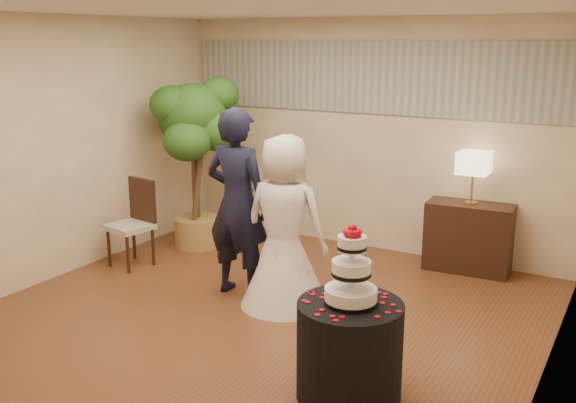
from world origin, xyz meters
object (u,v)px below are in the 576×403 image
Objects in this scene: cake_table at (349,351)px; wedding_cake at (352,265)px; groom at (238,203)px; table_lamp at (473,178)px; side_chair at (130,224)px; ficus_tree at (195,162)px; console at (468,237)px; bride at (284,222)px.

cake_table is 0.66m from wedding_cake.
table_lamp is (1.85, 1.84, 0.11)m from groom.
wedding_cake reaches higher than side_chair.
ficus_tree is at bearing 144.16° from cake_table.
groom is 3.30× the size of table_lamp.
table_lamp is (0.04, 3.08, 0.04)m from wedding_cake.
groom is at bearing 145.54° from cake_table.
table_lamp is (0.00, 0.00, 0.68)m from console.
groom reaches higher than cake_table.
cake_table is 1.31× the size of wedding_cake.
table_lamp is (0.04, 3.08, 0.70)m from cake_table.
console is 3.36m from ficus_tree.
groom is at bearing -7.20° from bride.
table_lamp reaches higher than side_chair.
cake_table is at bearing -35.84° from ficus_tree.
wedding_cake reaches higher than console.
bride is at bearing -128.67° from console.
console is (1.30, 1.86, -0.46)m from bride.
groom is 1.13× the size of bride.
table_lamp is at bearing -136.21° from groom.
console is at bearing 89.22° from cake_table.
bride is at bearing 135.73° from cake_table.
bride reaches higher than wedding_cake.
wedding_cake is 0.62× the size of console.
bride reaches higher than console.
table_lamp is 0.58× the size of side_chair.
groom is 0.56m from bride.
ficus_tree is at bearing -169.39° from console.
console is (0.04, 3.08, 0.02)m from cake_table.
console is 0.93× the size of side_chair.
cake_table is 0.36× the size of ficus_tree.
wedding_cake is at bearing -35.84° from ficus_tree.
bride is 2.90× the size of wedding_cake.
cake_table is 0.76× the size of side_chair.
wedding_cake is at bearing -94.45° from console.
table_lamp is 3.87m from side_chair.
groom is 3.29× the size of wedding_cake.
ficus_tree reaches higher than console.
cake_table is at bearing -11.70° from side_chair.
console is at bearing 14.29° from ficus_tree.
ficus_tree is (-3.15, 2.27, 0.71)m from cake_table.
groom is at bearing 145.54° from wedding_cake.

